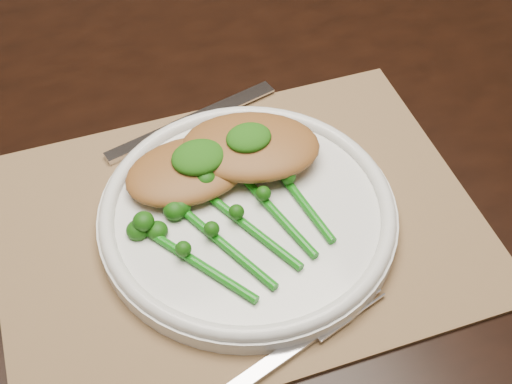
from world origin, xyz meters
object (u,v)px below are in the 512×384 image
object	(u,v)px
dining_table	(232,287)
broccolini_bundle	(251,229)
dinner_plate	(248,213)
placemat	(239,226)
chicken_fillet_left	(188,171)

from	to	relation	value
dining_table	broccolini_bundle	distance (m)	0.44
broccolini_bundle	dinner_plate	bearing A→B (deg)	55.61
dinner_plate	broccolini_bundle	distance (m)	0.03
placemat	broccolini_bundle	size ratio (longest dim) A/B	2.31
dining_table	dinner_plate	bearing A→B (deg)	-100.78
dining_table	broccolini_bundle	world-z (taller)	broccolini_bundle
broccolini_bundle	dining_table	bearing A→B (deg)	57.94
placemat	dinner_plate	xyz separation A→B (m)	(0.01, 0.00, 0.02)
dinner_plate	chicken_fillet_left	size ratio (longest dim) A/B	2.29
chicken_fillet_left	broccolini_bundle	distance (m)	0.09
dinner_plate	placemat	bearing A→B (deg)	-177.00
placemat	broccolini_bundle	bearing A→B (deg)	-78.98
dinner_plate	broccolini_bundle	bearing A→B (deg)	-103.89
dining_table	chicken_fillet_left	size ratio (longest dim) A/B	12.22
dining_table	dinner_plate	size ratio (longest dim) A/B	5.34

